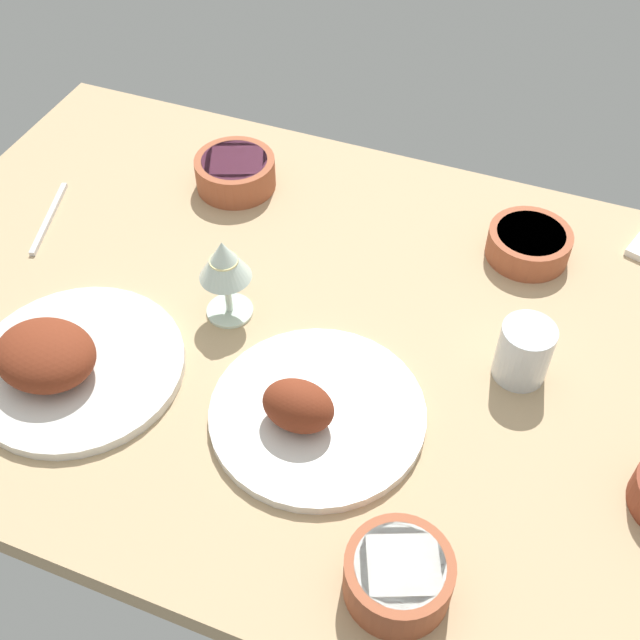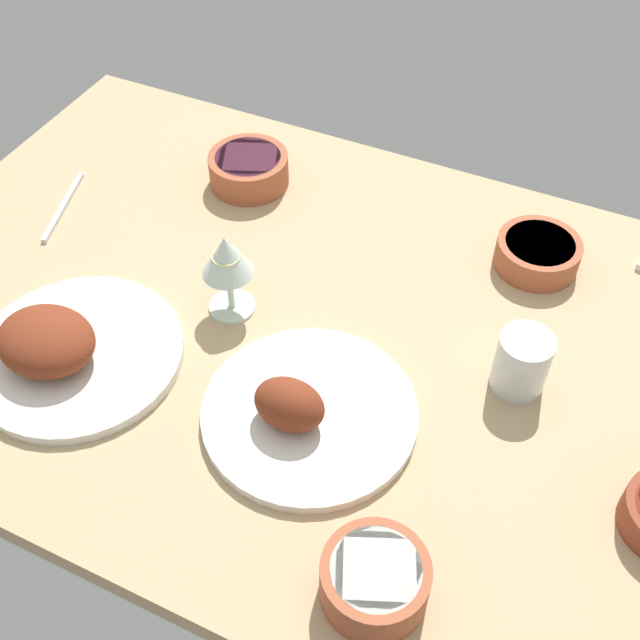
{
  "view_description": "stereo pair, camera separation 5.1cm",
  "coord_description": "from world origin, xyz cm",
  "px_view_note": "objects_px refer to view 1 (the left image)",
  "views": [
    {
      "loc": [
        27.71,
        -71.17,
        90.51
      ],
      "look_at": [
        0.0,
        0.0,
        6.0
      ],
      "focal_mm": 44.08,
      "sensor_mm": 36.0,
      "label": 1
    },
    {
      "loc": [
        32.37,
        -69.17,
        90.51
      ],
      "look_at": [
        0.0,
        0.0,
        6.0
      ],
      "focal_mm": 44.08,
      "sensor_mm": 36.0,
      "label": 2
    }
  ],
  "objects_px": {
    "plate_near_viewer": "(313,412)",
    "water_tumbler": "(524,352)",
    "bowl_onions": "(235,171)",
    "bowl_potatoes": "(529,243)",
    "wine_glass": "(224,264)",
    "fork_loose": "(49,218)",
    "bowl_cream": "(398,575)",
    "plate_center_main": "(63,361)"
  },
  "relations": [
    {
      "from": "bowl_potatoes",
      "to": "water_tumbler",
      "type": "height_order",
      "value": "water_tumbler"
    },
    {
      "from": "bowl_cream",
      "to": "wine_glass",
      "type": "bearing_deg",
      "value": 138.68
    },
    {
      "from": "plate_center_main",
      "to": "plate_near_viewer",
      "type": "relative_size",
      "value": 1.03
    },
    {
      "from": "plate_near_viewer",
      "to": "bowl_potatoes",
      "type": "height_order",
      "value": "plate_near_viewer"
    },
    {
      "from": "bowl_onions",
      "to": "wine_glass",
      "type": "bearing_deg",
      "value": -66.51
    },
    {
      "from": "bowl_cream",
      "to": "bowl_onions",
      "type": "relative_size",
      "value": 0.88
    },
    {
      "from": "plate_center_main",
      "to": "water_tumbler",
      "type": "bearing_deg",
      "value": 21.42
    },
    {
      "from": "plate_near_viewer",
      "to": "water_tumbler",
      "type": "xyz_separation_m",
      "value": [
        0.24,
        0.18,
        0.03
      ]
    },
    {
      "from": "plate_center_main",
      "to": "bowl_onions",
      "type": "relative_size",
      "value": 2.15
    },
    {
      "from": "wine_glass",
      "to": "water_tumbler",
      "type": "height_order",
      "value": "wine_glass"
    },
    {
      "from": "wine_glass",
      "to": "bowl_potatoes",
      "type": "bearing_deg",
      "value": 36.23
    },
    {
      "from": "plate_center_main",
      "to": "plate_near_viewer",
      "type": "distance_m",
      "value": 0.35
    },
    {
      "from": "bowl_onions",
      "to": "bowl_potatoes",
      "type": "bearing_deg",
      "value": 0.8
    },
    {
      "from": "plate_center_main",
      "to": "bowl_onions",
      "type": "xyz_separation_m",
      "value": [
        0.04,
        0.47,
        0.0
      ]
    },
    {
      "from": "plate_near_viewer",
      "to": "water_tumbler",
      "type": "distance_m",
      "value": 0.3
    },
    {
      "from": "plate_center_main",
      "to": "bowl_cream",
      "type": "height_order",
      "value": "plate_center_main"
    },
    {
      "from": "bowl_onions",
      "to": "fork_loose",
      "type": "height_order",
      "value": "bowl_onions"
    },
    {
      "from": "bowl_cream",
      "to": "plate_center_main",
      "type": "bearing_deg",
      "value": 166.13
    },
    {
      "from": "wine_glass",
      "to": "water_tumbler",
      "type": "distance_m",
      "value": 0.43
    },
    {
      "from": "wine_glass",
      "to": "fork_loose",
      "type": "height_order",
      "value": "wine_glass"
    },
    {
      "from": "bowl_potatoes",
      "to": "fork_loose",
      "type": "bearing_deg",
      "value": -164.98
    },
    {
      "from": "plate_near_viewer",
      "to": "fork_loose",
      "type": "relative_size",
      "value": 1.61
    },
    {
      "from": "bowl_onions",
      "to": "wine_glass",
      "type": "relative_size",
      "value": 0.99
    },
    {
      "from": "bowl_cream",
      "to": "wine_glass",
      "type": "height_order",
      "value": "wine_glass"
    },
    {
      "from": "plate_center_main",
      "to": "bowl_cream",
      "type": "bearing_deg",
      "value": -13.87
    },
    {
      "from": "plate_near_viewer",
      "to": "bowl_cream",
      "type": "relative_size",
      "value": 2.36
    },
    {
      "from": "plate_near_viewer",
      "to": "wine_glass",
      "type": "relative_size",
      "value": 2.06
    },
    {
      "from": "bowl_potatoes",
      "to": "bowl_cream",
      "type": "bearing_deg",
      "value": -92.61
    },
    {
      "from": "fork_loose",
      "to": "bowl_potatoes",
      "type": "bearing_deg",
      "value": -91.88
    },
    {
      "from": "fork_loose",
      "to": "plate_near_viewer",
      "type": "bearing_deg",
      "value": -128.05
    },
    {
      "from": "water_tumbler",
      "to": "bowl_onions",
      "type": "bearing_deg",
      "value": 156.61
    },
    {
      "from": "bowl_onions",
      "to": "wine_glass",
      "type": "xyz_separation_m",
      "value": [
        0.12,
        -0.28,
        0.07
      ]
    },
    {
      "from": "bowl_cream",
      "to": "bowl_potatoes",
      "type": "xyz_separation_m",
      "value": [
        0.03,
        0.6,
        -0.01
      ]
    },
    {
      "from": "bowl_potatoes",
      "to": "bowl_onions",
      "type": "distance_m",
      "value": 0.51
    },
    {
      "from": "water_tumbler",
      "to": "wine_glass",
      "type": "bearing_deg",
      "value": -174.47
    },
    {
      "from": "plate_near_viewer",
      "to": "bowl_potatoes",
      "type": "relative_size",
      "value": 2.2
    },
    {
      "from": "bowl_cream",
      "to": "bowl_potatoes",
      "type": "distance_m",
      "value": 0.6
    },
    {
      "from": "bowl_cream",
      "to": "water_tumbler",
      "type": "bearing_deg",
      "value": 79.76
    },
    {
      "from": "plate_near_viewer",
      "to": "wine_glass",
      "type": "distance_m",
      "value": 0.25
    },
    {
      "from": "bowl_cream",
      "to": "fork_loose",
      "type": "bearing_deg",
      "value": 151.59
    },
    {
      "from": "plate_near_viewer",
      "to": "fork_loose",
      "type": "bearing_deg",
      "value": 158.85
    },
    {
      "from": "bowl_potatoes",
      "to": "bowl_onions",
      "type": "relative_size",
      "value": 0.95
    }
  ]
}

